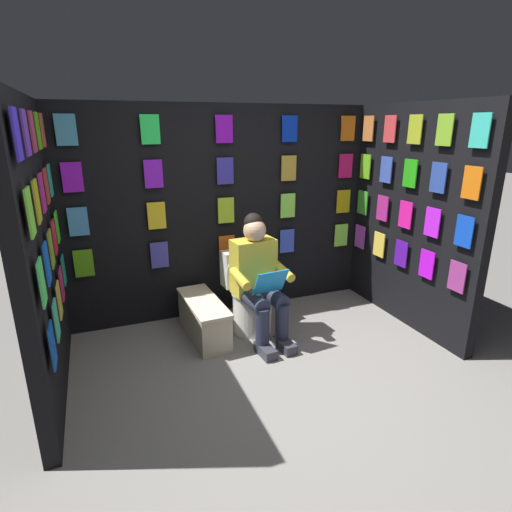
% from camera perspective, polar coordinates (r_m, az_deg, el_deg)
% --- Properties ---
extents(ground_plane, '(30.00, 30.00, 0.00)m').
position_cam_1_polar(ground_plane, '(3.24, 6.03, -19.59)').
color(ground_plane, gray).
extents(display_wall_back, '(3.29, 0.14, 2.15)m').
position_cam_1_polar(display_wall_back, '(4.34, -4.48, 6.01)').
color(display_wall_back, black).
rests_on(display_wall_back, ground).
extents(display_wall_left, '(0.14, 1.75, 2.15)m').
position_cam_1_polar(display_wall_left, '(4.35, 20.69, 4.98)').
color(display_wall_left, black).
rests_on(display_wall_left, ground).
extents(display_wall_right, '(0.14, 1.75, 2.15)m').
position_cam_1_polar(display_wall_right, '(3.29, -27.72, 0.19)').
color(display_wall_right, black).
rests_on(display_wall_right, ground).
extents(toilet, '(0.43, 0.57, 0.77)m').
position_cam_1_polar(toilet, '(4.11, -1.00, -5.68)').
color(toilet, white).
rests_on(toilet, ground).
extents(person_reading, '(0.55, 0.71, 1.19)m').
position_cam_1_polar(person_reading, '(3.82, 0.42, -3.13)').
color(person_reading, gold).
rests_on(person_reading, ground).
extents(comic_longbox_near, '(0.35, 0.85, 0.38)m').
position_cam_1_polar(comic_longbox_near, '(4.02, -7.21, -8.56)').
color(comic_longbox_near, beige).
rests_on(comic_longbox_near, ground).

